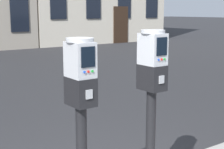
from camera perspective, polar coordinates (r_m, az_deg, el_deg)
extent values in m
cube|color=black|center=(2.70, -5.26, -2.80)|extent=(0.17, 0.24, 0.23)
cube|color=#A5A8AD|center=(2.59, -3.82, -3.32)|extent=(0.06, 0.01, 0.07)
cube|color=#B7BABF|center=(2.65, -5.35, 2.49)|extent=(0.17, 0.23, 0.28)
cube|color=black|center=(2.55, -4.00, 2.93)|extent=(0.12, 0.01, 0.15)
cylinder|color=blue|center=(2.55, -4.61, 0.39)|extent=(0.02, 0.01, 0.02)
cylinder|color=red|center=(2.56, -3.94, 0.47)|extent=(0.02, 0.01, 0.02)
cylinder|color=green|center=(2.58, -3.29, 0.56)|extent=(0.02, 0.01, 0.02)
cylinder|color=#B7BABF|center=(2.64, -5.40, 5.78)|extent=(0.22, 0.22, 0.03)
cylinder|color=black|center=(3.29, 6.43, -11.03)|extent=(0.09, 0.09, 1.00)
cube|color=black|center=(3.12, 6.66, -0.47)|extent=(0.17, 0.24, 0.23)
cube|color=#A5A8AD|center=(3.03, 8.27, -0.84)|extent=(0.06, 0.01, 0.07)
cube|color=#B7BABF|center=(3.08, 6.76, 4.23)|extent=(0.17, 0.23, 0.28)
cube|color=black|center=(2.99, 8.31, 4.66)|extent=(0.12, 0.01, 0.16)
cylinder|color=blue|center=(2.98, 7.80, 2.45)|extent=(0.02, 0.01, 0.02)
cylinder|color=red|center=(3.01, 8.28, 2.51)|extent=(0.02, 0.01, 0.02)
cylinder|color=green|center=(3.03, 8.76, 2.56)|extent=(0.02, 0.01, 0.02)
cylinder|color=#B7BABF|center=(3.07, 6.83, 7.13)|extent=(0.22, 0.22, 0.03)
cube|color=black|center=(17.16, -15.16, 9.56)|extent=(0.90, 0.06, 1.60)
cube|color=black|center=(17.97, -8.95, 11.65)|extent=(0.90, 0.06, 1.60)
cube|color=black|center=(19.01, -3.11, 11.70)|extent=(0.90, 0.06, 1.60)
cube|color=black|center=(20.21, 2.08, 11.64)|extent=(0.90, 0.06, 1.60)
cube|color=black|center=(21.55, 6.66, 11.51)|extent=(0.90, 0.06, 1.60)
cube|color=black|center=(20.07, 1.46, 8.29)|extent=(1.00, 0.07, 2.10)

